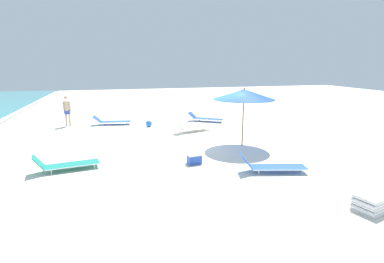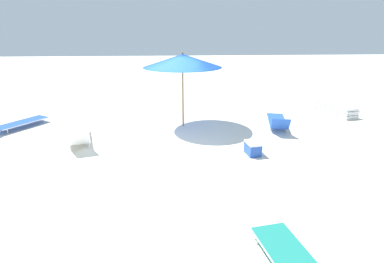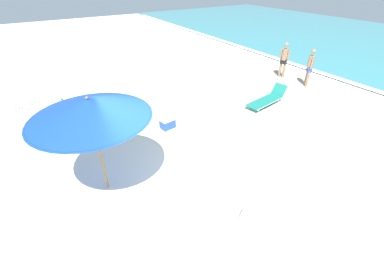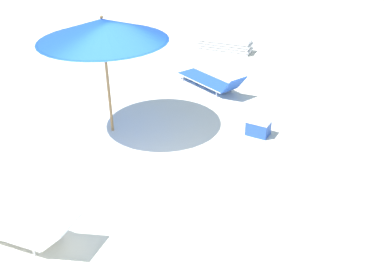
{
  "view_description": "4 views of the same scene",
  "coord_description": "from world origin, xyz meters",
  "px_view_note": "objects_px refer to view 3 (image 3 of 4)",
  "views": [
    {
      "loc": [
        -12.51,
        3.94,
        3.62
      ],
      "look_at": [
        -0.33,
        0.78,
        0.71
      ],
      "focal_mm": 28.0,
      "sensor_mm": 36.0,
      "label": 1
    },
    {
      "loc": [
        -0.26,
        8.75,
        3.32
      ],
      "look_at": [
        -0.77,
        1.26,
        0.72
      ],
      "focal_mm": 28.0,
      "sensor_mm": 36.0,
      "label": 2
    },
    {
      "loc": [
        4.68,
        -2.15,
        4.79
      ],
      "look_at": [
        -0.81,
        1.26,
        0.71
      ],
      "focal_mm": 24.0,
      "sensor_mm": 36.0,
      "label": 3
    },
    {
      "loc": [
        4.96,
        5.12,
        4.61
      ],
      "look_at": [
        -0.17,
        1.17,
        1.04
      ],
      "focal_mm": 40.0,
      "sensor_mm": 36.0,
      "label": 4
    }
  ],
  "objects_px": {
    "sun_lounger_near_water_left": "(267,99)",
    "sun_lounger_mid_beach_solo": "(90,122)",
    "beachgoer_wading_adult": "(310,66)",
    "sun_lounger_near_water_right": "(231,252)",
    "cooler_box": "(168,123)",
    "beachgoer_strolling_adult": "(284,58)",
    "beach_umbrella": "(89,109)",
    "lounger_stack": "(35,102)"
  },
  "relations": [
    {
      "from": "sun_lounger_near_water_left",
      "to": "sun_lounger_mid_beach_solo",
      "type": "relative_size",
      "value": 0.94
    },
    {
      "from": "beachgoer_wading_adult",
      "to": "sun_lounger_near_water_right",
      "type": "bearing_deg",
      "value": -20.77
    },
    {
      "from": "sun_lounger_near_water_right",
      "to": "cooler_box",
      "type": "bearing_deg",
      "value": 149.43
    },
    {
      "from": "beachgoer_wading_adult",
      "to": "sun_lounger_near_water_left",
      "type": "bearing_deg",
      "value": -42.32
    },
    {
      "from": "beachgoer_strolling_adult",
      "to": "sun_lounger_near_water_left",
      "type": "bearing_deg",
      "value": 101.05
    },
    {
      "from": "beach_umbrella",
      "to": "beachgoer_strolling_adult",
      "type": "xyz_separation_m",
      "value": [
        -3.29,
        10.16,
        -1.28
      ]
    },
    {
      "from": "lounger_stack",
      "to": "beach_umbrella",
      "type": "bearing_deg",
      "value": -4.73
    },
    {
      "from": "beach_umbrella",
      "to": "lounger_stack",
      "type": "height_order",
      "value": "beach_umbrella"
    },
    {
      "from": "beach_umbrella",
      "to": "sun_lounger_mid_beach_solo",
      "type": "distance_m",
      "value": 3.91
    },
    {
      "from": "cooler_box",
      "to": "beachgoer_wading_adult",
      "type": "bearing_deg",
      "value": -8.51
    },
    {
      "from": "beachgoer_strolling_adult",
      "to": "cooler_box",
      "type": "distance_m",
      "value": 7.66
    },
    {
      "from": "lounger_stack",
      "to": "beachgoer_strolling_adult",
      "type": "distance_m",
      "value": 11.73
    },
    {
      "from": "sun_lounger_mid_beach_solo",
      "to": "beachgoer_strolling_adult",
      "type": "relative_size",
      "value": 1.3
    },
    {
      "from": "beach_umbrella",
      "to": "sun_lounger_mid_beach_solo",
      "type": "xyz_separation_m",
      "value": [
        -3.31,
        0.37,
        -2.06
      ]
    },
    {
      "from": "beach_umbrella",
      "to": "cooler_box",
      "type": "height_order",
      "value": "beach_umbrella"
    },
    {
      "from": "lounger_stack",
      "to": "sun_lounger_mid_beach_solo",
      "type": "distance_m",
      "value": 3.3
    },
    {
      "from": "sun_lounger_near_water_right",
      "to": "sun_lounger_near_water_left",
      "type": "bearing_deg",
      "value": 111.97
    },
    {
      "from": "beach_umbrella",
      "to": "sun_lounger_near_water_left",
      "type": "relative_size",
      "value": 1.23
    },
    {
      "from": "sun_lounger_mid_beach_solo",
      "to": "beachgoer_wading_adult",
      "type": "height_order",
      "value": "beachgoer_wading_adult"
    },
    {
      "from": "beach_umbrella",
      "to": "cooler_box",
      "type": "xyz_separation_m",
      "value": [
        -1.82,
        2.69,
        -2.09
      ]
    },
    {
      "from": "lounger_stack",
      "to": "sun_lounger_near_water_left",
      "type": "xyz_separation_m",
      "value": [
        4.87,
        8.31,
        0.01
      ]
    },
    {
      "from": "sun_lounger_near_water_left",
      "to": "cooler_box",
      "type": "bearing_deg",
      "value": -105.46
    },
    {
      "from": "sun_lounger_near_water_left",
      "to": "lounger_stack",
      "type": "bearing_deg",
      "value": -129.92
    },
    {
      "from": "sun_lounger_near_water_right",
      "to": "cooler_box",
      "type": "relative_size",
      "value": 3.86
    },
    {
      "from": "sun_lounger_near_water_left",
      "to": "beachgoer_wading_adult",
      "type": "bearing_deg",
      "value": 88.81
    },
    {
      "from": "lounger_stack",
      "to": "beachgoer_wading_adult",
      "type": "height_order",
      "value": "beachgoer_wading_adult"
    },
    {
      "from": "sun_lounger_near_water_left",
      "to": "beachgoer_wading_adult",
      "type": "relative_size",
      "value": 1.22
    },
    {
      "from": "beachgoer_wading_adult",
      "to": "cooler_box",
      "type": "distance_m",
      "value": 7.58
    },
    {
      "from": "beach_umbrella",
      "to": "lounger_stack",
      "type": "bearing_deg",
      "value": -169.35
    },
    {
      "from": "beach_umbrella",
      "to": "beachgoer_strolling_adult",
      "type": "distance_m",
      "value": 10.75
    },
    {
      "from": "beach_umbrella",
      "to": "cooler_box",
      "type": "relative_size",
      "value": 4.87
    },
    {
      "from": "sun_lounger_near_water_left",
      "to": "beachgoer_wading_adult",
      "type": "height_order",
      "value": "beachgoer_wading_adult"
    },
    {
      "from": "beach_umbrella",
      "to": "sun_lounger_mid_beach_solo",
      "type": "bearing_deg",
      "value": 173.58
    },
    {
      "from": "lounger_stack",
      "to": "beachgoer_strolling_adult",
      "type": "xyz_separation_m",
      "value": [
        2.93,
        11.33,
        0.79
      ]
    },
    {
      "from": "beachgoer_wading_adult",
      "to": "beachgoer_strolling_adult",
      "type": "height_order",
      "value": "same"
    },
    {
      "from": "sun_lounger_near_water_right",
      "to": "beachgoer_wading_adult",
      "type": "bearing_deg",
      "value": 102.93
    },
    {
      "from": "cooler_box",
      "to": "beach_umbrella",
      "type": "bearing_deg",
      "value": -154.36
    },
    {
      "from": "lounger_stack",
      "to": "cooler_box",
      "type": "height_order",
      "value": "lounger_stack"
    },
    {
      "from": "sun_lounger_near_water_left",
      "to": "sun_lounger_mid_beach_solo",
      "type": "distance_m",
      "value": 7.04
    },
    {
      "from": "sun_lounger_near_water_right",
      "to": "sun_lounger_mid_beach_solo",
      "type": "bearing_deg",
      "value": 172.55
    },
    {
      "from": "beachgoer_wading_adult",
      "to": "beachgoer_strolling_adult",
      "type": "distance_m",
      "value": 1.49
    },
    {
      "from": "sun_lounger_mid_beach_solo",
      "to": "beach_umbrella",
      "type": "bearing_deg",
      "value": 7.2
    }
  ]
}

